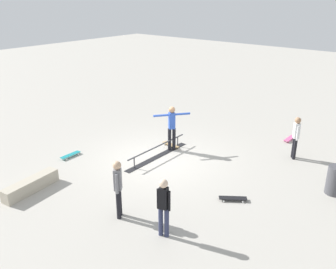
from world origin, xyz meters
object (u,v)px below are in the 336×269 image
at_px(skateboard_main, 171,145).
at_px(skate_ledge, 31,185).
at_px(bystander_grey_shirt, 118,186).
at_px(trash_bin, 335,180).
at_px(grind_rail, 157,152).
at_px(loose_skateboard_black, 233,198).
at_px(bystander_black_shirt, 164,205).
at_px(skater_main, 172,125).
at_px(bystander_white_shirt, 296,136).
at_px(loose_skateboard_pink, 290,138).
at_px(loose_skateboard_teal, 70,155).

bearing_deg(skateboard_main, skate_ledge, 88.72).
height_order(bystander_grey_shirt, trash_bin, bystander_grey_shirt).
xyz_separation_m(grind_rail, loose_skateboard_black, (0.87, 3.64, -0.12)).
bearing_deg(skateboard_main, grind_rail, 112.69).
bearing_deg(bystander_black_shirt, grind_rail, 114.95).
distance_m(skate_ledge, skater_main, 5.32).
bearing_deg(bystander_white_shirt, bystander_black_shirt, 134.81).
height_order(bystander_grey_shirt, loose_skateboard_pink, bystander_grey_shirt).
bearing_deg(skateboard_main, skater_main, 145.85).
relative_size(bystander_black_shirt, bystander_white_shirt, 1.00).
xyz_separation_m(skater_main, bystander_white_shirt, (-2.21, 3.86, -0.12)).
bearing_deg(loose_skateboard_teal, bystander_black_shirt, -105.67).
bearing_deg(loose_skateboard_black, loose_skateboard_pink, -120.37).
bearing_deg(bystander_black_shirt, skate_ledge, 173.33).
xyz_separation_m(skate_ledge, trash_bin, (-5.65, 7.09, 0.24)).
relative_size(grind_rail, skateboard_main, 3.86).
height_order(bystander_white_shirt, trash_bin, bystander_white_shirt).
bearing_deg(loose_skateboard_black, skater_main, -60.90).
bearing_deg(bystander_grey_shirt, skater_main, -16.44).
bearing_deg(grind_rail, bystander_white_shirt, 127.69).
bearing_deg(skateboard_main, bystander_black_shirt, 137.67).
height_order(bystander_white_shirt, loose_skateboard_pink, bystander_white_shirt).
height_order(bystander_white_shirt, bystander_grey_shirt, bystander_grey_shirt).
height_order(loose_skateboard_teal, loose_skateboard_pink, same).
height_order(loose_skateboard_teal, trash_bin, trash_bin).
height_order(grind_rail, skate_ledge, grind_rail).
xyz_separation_m(skateboard_main, loose_skateboard_teal, (3.07, -2.23, 0.00)).
xyz_separation_m(skater_main, bystander_grey_shirt, (4.31, 1.68, -0.08)).
xyz_separation_m(grind_rail, bystander_black_shirt, (3.37, 3.13, 0.69)).
bearing_deg(grind_rail, skateboard_main, -168.18).
height_order(bystander_white_shirt, loose_skateboard_teal, bystander_white_shirt).
distance_m(grind_rail, bystander_grey_shirt, 3.95).
distance_m(bystander_grey_shirt, trash_bin, 6.37).
bearing_deg(loose_skateboard_pink, skater_main, 140.79).
bearing_deg(skater_main, loose_skateboard_black, -77.38).
xyz_separation_m(bystander_black_shirt, loose_skateboard_black, (-2.51, 0.50, -0.81)).
relative_size(skater_main, skateboard_main, 2.09).
bearing_deg(loose_skateboard_pink, skate_ledge, 153.31).
height_order(bystander_black_shirt, loose_skateboard_pink, bystander_black_shirt).
distance_m(bystander_white_shirt, trash_bin, 2.54).
bearing_deg(bystander_white_shirt, skater_main, 81.20).
relative_size(loose_skateboard_black, trash_bin, 0.88).
distance_m(skate_ledge, bystander_white_shirt, 8.99).
bearing_deg(loose_skateboard_pink, grind_rail, 146.01).
relative_size(bystander_grey_shirt, trash_bin, 1.87).
height_order(skater_main, loose_skateboard_black, skater_main).
bearing_deg(loose_skateboard_teal, skater_main, -43.08).
relative_size(skater_main, loose_skateboard_black, 2.25).
relative_size(skate_ledge, bystander_black_shirt, 1.17).
relative_size(skate_ledge, loose_skateboard_pink, 2.28).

